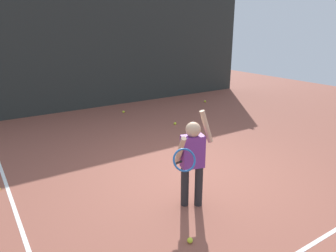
% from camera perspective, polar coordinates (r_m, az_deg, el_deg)
% --- Properties ---
extents(ground_plane, '(20.00, 20.00, 0.00)m').
position_cam_1_polar(ground_plane, '(5.32, 3.62, -8.93)').
color(ground_plane, brown).
extents(court_line_baseline, '(9.00, 0.05, 0.00)m').
position_cam_1_polar(court_line_baseline, '(4.07, 23.49, -19.79)').
color(court_line_baseline, white).
rests_on(court_line_baseline, ground).
extents(court_line_sideline, '(0.05, 9.00, 0.00)m').
position_cam_1_polar(court_line_sideline, '(5.35, -26.90, -10.76)').
color(court_line_sideline, white).
rests_on(court_line_sideline, ground).
extents(back_fence_windscreen, '(11.99, 0.08, 3.60)m').
position_cam_1_polar(back_fence_windscreen, '(9.53, -16.04, 13.53)').
color(back_fence_windscreen, '#282D2B').
rests_on(back_fence_windscreen, ground).
extents(fence_post_1, '(0.09, 0.09, 3.75)m').
position_cam_1_polar(fence_post_1, '(9.59, -16.19, 13.99)').
color(fence_post_1, slate).
rests_on(fence_post_1, ground).
extents(fence_post_2, '(0.09, 0.09, 3.75)m').
position_cam_1_polar(fence_post_2, '(12.64, 10.84, 15.09)').
color(fence_post_2, slate).
rests_on(fence_post_2, ground).
extents(tennis_player, '(0.82, 0.57, 1.35)m').
position_cam_1_polar(tennis_player, '(4.18, 4.41, -5.67)').
color(tennis_player, '#232326').
rests_on(tennis_player, ground).
extents(tennis_ball_0, '(0.07, 0.07, 0.07)m').
position_cam_1_polar(tennis_ball_0, '(7.92, 1.30, 0.45)').
color(tennis_ball_0, '#CCE033').
rests_on(tennis_ball_0, ground).
extents(tennis_ball_1, '(0.07, 0.07, 0.07)m').
position_cam_1_polar(tennis_ball_1, '(10.36, 6.74, 4.46)').
color(tennis_ball_1, '#CCE033').
rests_on(tennis_ball_1, ground).
extents(tennis_ball_4, '(0.07, 0.07, 0.07)m').
position_cam_1_polar(tennis_ball_4, '(9.11, -8.08, 2.58)').
color(tennis_ball_4, '#CCE033').
rests_on(tennis_ball_4, ground).
extents(tennis_ball_5, '(0.07, 0.07, 0.07)m').
position_cam_1_polar(tennis_ball_5, '(3.84, 4.01, -20.00)').
color(tennis_ball_5, '#CCE033').
rests_on(tennis_ball_5, ground).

